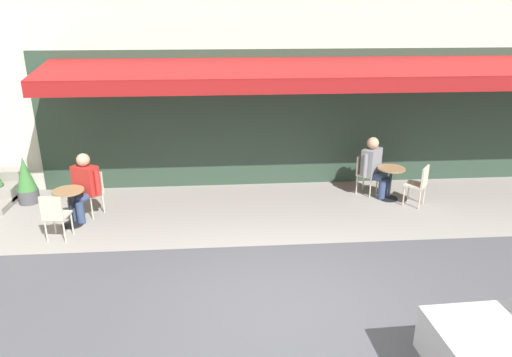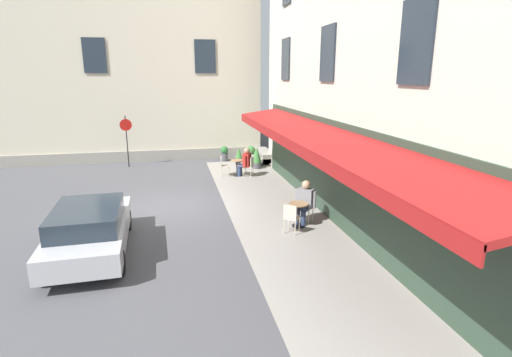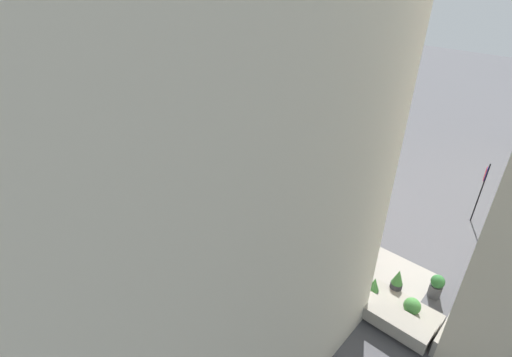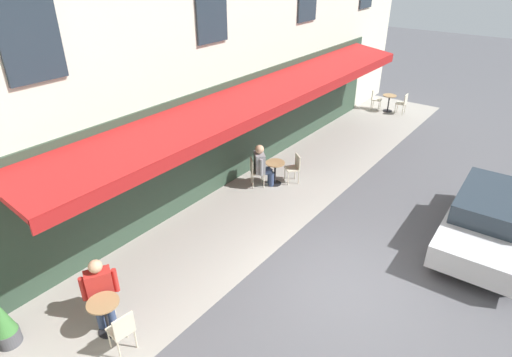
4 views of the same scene
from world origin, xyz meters
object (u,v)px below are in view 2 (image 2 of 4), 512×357
object	(u,v)px
cafe_table_near_entrance	(299,211)
cafe_chair_cream_near_door	(291,216)
seated_patron_in_grey	(305,201)
seated_companion_in_red	(245,161)
potted_plant_entrance_left	(239,156)
cafe_table_mid_terrace	(237,165)
potted_plant_by_steps	(224,153)
cafe_chair_cream_under_awning	(223,164)
potted_plant_mid_terrace	(256,157)
cafe_chair_cream_by_window	(250,165)
cafe_chair_cream_back_row	(307,204)
parked_car_silver	(90,228)
no_parking_sign	(126,132)
potted_plant_under_sign	(257,158)
potted_plant_entrance_right	(251,152)

from	to	relation	value
cafe_table_near_entrance	cafe_chair_cream_near_door	size ratio (longest dim) A/B	0.82
cafe_table_near_entrance	seated_patron_in_grey	world-z (taller)	seated_patron_in_grey
seated_companion_in_red	potted_plant_entrance_left	world-z (taller)	seated_companion_in_red
cafe_table_mid_terrace	potted_plant_by_steps	xyz separation A→B (m)	(3.37, 0.13, -0.07)
cafe_chair_cream_under_awning	potted_plant_mid_terrace	size ratio (longest dim) A/B	1.03
cafe_chair_cream_by_window	seated_patron_in_grey	world-z (taller)	seated_patron_in_grey
cafe_chair_cream_back_row	cafe_table_near_entrance	bearing A→B (deg)	136.69
cafe_chair_cream_by_window	parked_car_silver	xyz separation A→B (m)	(-7.13, 5.65, 0.16)
potted_plant_by_steps	parked_car_silver	xyz separation A→B (m)	(-10.81, 4.96, 0.29)
potted_plant_by_steps	no_parking_sign	bearing A→B (deg)	94.63
cafe_chair_cream_near_door	seated_patron_in_grey	xyz separation A→B (m)	(0.79, -0.68, 0.17)
no_parking_sign	potted_plant_under_sign	xyz separation A→B (m)	(-1.68, -6.35, -1.28)
cafe_chair_cream_under_awning	potted_plant_entrance_left	bearing A→B (deg)	-26.08
cafe_chair_cream_near_door	potted_plant_by_steps	bearing A→B (deg)	2.95
potted_plant_mid_terrace	potted_plant_under_sign	world-z (taller)	potted_plant_under_sign
seated_patron_in_grey	cafe_table_mid_terrace	bearing A→B (deg)	9.66
seated_companion_in_red	potted_plant_under_sign	xyz separation A→B (m)	(1.48, -0.88, -0.20)
potted_plant_by_steps	cafe_chair_cream_near_door	bearing A→B (deg)	-177.05
potted_plant_entrance_left	cafe_chair_cream_back_row	bearing A→B (deg)	-175.12
cafe_table_near_entrance	seated_companion_in_red	xyz separation A→B (m)	(6.52, 0.44, 0.23)
cafe_table_near_entrance	cafe_chair_cream_near_door	distance (m)	0.63
cafe_table_mid_terrace	potted_plant_mid_terrace	bearing A→B (deg)	-33.68
cafe_table_mid_terrace	potted_plant_mid_terrace	xyz separation A→B (m)	(1.99, -1.33, -0.06)
cafe_chair_cream_under_awning	no_parking_sign	xyz separation A→B (m)	(2.89, 4.48, 1.25)
cafe_table_near_entrance	cafe_table_mid_terrace	distance (m)	6.76
cafe_chair_cream_near_door	potted_plant_mid_terrace	xyz separation A→B (m)	(9.20, -0.92, -0.12)
no_parking_sign	cafe_table_mid_terrace	bearing A→B (deg)	-120.19
cafe_table_mid_terrace	no_parking_sign	xyz separation A→B (m)	(2.97, 5.11, 1.30)
parked_car_silver	seated_companion_in_red	bearing A→B (deg)	-37.00
seated_companion_in_red	potted_plant_entrance_right	xyz separation A→B (m)	(3.37, -0.94, -0.24)
seated_patron_in_grey	parked_car_silver	bearing A→B (deg)	99.38
cafe_chair_cream_back_row	parked_car_silver	size ratio (longest dim) A/B	0.21
cafe_table_mid_terrace	potted_plant_under_sign	size ratio (longest dim) A/B	0.71
cafe_chair_cream_near_door	cafe_chair_cream_under_awning	xyz separation A→B (m)	(7.29, 1.04, 0.00)
cafe_table_near_entrance	potted_plant_by_steps	xyz separation A→B (m)	(10.09, 0.94, -0.07)
cafe_chair_cream_near_door	potted_plant_under_sign	size ratio (longest dim) A/B	0.86
parked_car_silver	no_parking_sign	bearing A→B (deg)	0.09
cafe_chair_cream_back_row	potted_plant_by_steps	size ratio (longest dim) A/B	1.11
seated_companion_in_red	potted_plant_by_steps	xyz separation A→B (m)	(3.57, 0.50, -0.29)
potted_plant_mid_terrace	potted_plant_entrance_left	size ratio (longest dim) A/B	1.01
seated_companion_in_red	parked_car_silver	size ratio (longest dim) A/B	0.31
potted_plant_mid_terrace	potted_plant_entrance_left	distance (m)	0.91
cafe_chair_cream_under_awning	potted_plant_entrance_left	size ratio (longest dim) A/B	1.04
cafe_chair_cream_by_window	seated_patron_in_grey	xyz separation A→B (m)	(-6.11, -0.54, 0.17)
cafe_chair_cream_near_door	potted_plant_entrance_right	size ratio (longest dim) A/B	1.10
cafe_chair_cream_near_door	seated_patron_in_grey	size ratio (longest dim) A/B	0.67
cafe_chair_cream_near_door	potted_plant_by_steps	xyz separation A→B (m)	(10.58, 0.54, -0.12)
cafe_table_near_entrance	cafe_chair_cream_under_awning	distance (m)	6.94
cafe_chair_cream_under_awning	seated_companion_in_red	xyz separation A→B (m)	(-0.28, -0.99, 0.17)
cafe_chair_cream_back_row	no_parking_sign	world-z (taller)	no_parking_sign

